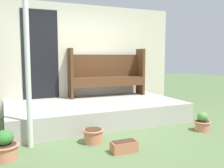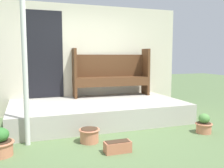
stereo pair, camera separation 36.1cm
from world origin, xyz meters
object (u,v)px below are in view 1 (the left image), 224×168
flower_pot_right (202,123)px  flower_pot_middle (93,135)px  support_post (28,74)px  planter_box_rect (124,146)px  bench (107,72)px  flower_pot_left (4,147)px

flower_pot_right → flower_pot_middle: bearing=174.3°
support_post → planter_box_rect: size_ratio=5.83×
flower_pot_right → planter_box_rect: flower_pot_right is taller
flower_pot_middle → flower_pot_right: 2.08m
planter_box_rect → flower_pot_middle: bearing=117.6°
support_post → flower_pot_middle: bearing=-12.8°
bench → planter_box_rect: bench is taller
flower_pot_right → bench: bearing=114.6°
flower_pot_middle → support_post: bearing=167.2°
planter_box_rect → flower_pot_left: bearing=165.2°
support_post → flower_pot_middle: 1.38m
flower_pot_left → planter_box_rect: flower_pot_left is taller
flower_pot_left → planter_box_rect: (1.58, -0.42, -0.09)m
support_post → bench: size_ratio=1.19×
bench → flower_pot_left: bearing=-135.7°
flower_pot_right → planter_box_rect: bearing=-169.4°
flower_pot_left → flower_pot_middle: bearing=5.3°
support_post → flower_pot_left: 1.07m
flower_pot_right → planter_box_rect: size_ratio=0.93×
bench → flower_pot_right: size_ratio=5.30×
bench → flower_pot_left: 3.27m
flower_pot_middle → flower_pot_left: bearing=-174.7°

